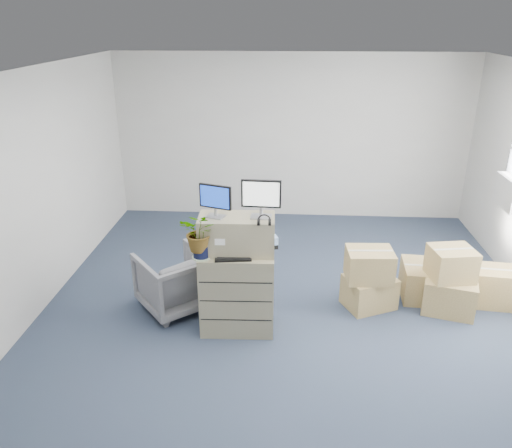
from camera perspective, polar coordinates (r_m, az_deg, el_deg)
The scene contains 17 objects.
ground at distance 5.95m, azimuth 3.72°, elevation -11.32°, with size 7.00×7.00×0.00m, color #232D40.
wall_back at distance 8.66m, azimuth 4.08°, elevation 9.82°, with size 6.00×0.02×2.80m, color #B8B4AF.
ac_unit at distance 7.29m, azimuth 27.24°, elevation 3.20°, with size 0.24×0.60×0.40m, color silver.
filing_cabinet_lower at distance 5.64m, azimuth -2.15°, elevation -7.66°, with size 0.81×0.50×0.95m, color gray.
filing_cabinet_upper at distance 5.37m, azimuth -2.22°, elevation -1.18°, with size 0.81×0.41×0.41m, color gray.
monitor_left at distance 5.23m, azimuth -4.68°, elevation 2.84°, with size 0.35×0.19×0.36m.
monitor_right at distance 5.19m, azimuth 0.59°, elevation 3.14°, with size 0.42×0.17×0.41m.
headphones at distance 5.10m, azimuth 0.94°, elevation 0.41°, with size 0.14×0.14×0.02m, color black.
keyboard at distance 5.29m, azimuth -2.63°, elevation -3.89°, with size 0.39×0.16×0.02m, color black.
mouse at distance 5.34m, azimuth 1.07°, elevation -3.56°, with size 0.08×0.05×0.03m, color silver.
water_bottle at distance 5.42m, azimuth -0.94°, elevation -1.94°, with size 0.07×0.07×0.23m, color gray.
phone_dock at distance 5.45m, azimuth -2.22°, elevation -2.72°, with size 0.05×0.04×0.11m.
external_drive at distance 5.54m, azimuth 1.55°, elevation -2.41°, with size 0.18×0.13×0.05m, color black.
tissue_box at distance 5.48m, azimuth 1.28°, elevation -1.92°, with size 0.23×0.11×0.08m, color #3B71CB.
potted_plant at distance 5.24m, azimuth -6.37°, elevation -1.50°, with size 0.51×0.54×0.42m.
office_chair at distance 6.13m, azimuth -9.32°, elevation -6.15°, with size 0.77×0.72×0.79m, color slate.
cardboard_boxes at distance 6.51m, azimuth 19.51°, elevation -6.29°, with size 2.32×0.94×0.81m.
Camera 1 is at (-0.06, -4.93, 3.33)m, focal length 35.00 mm.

